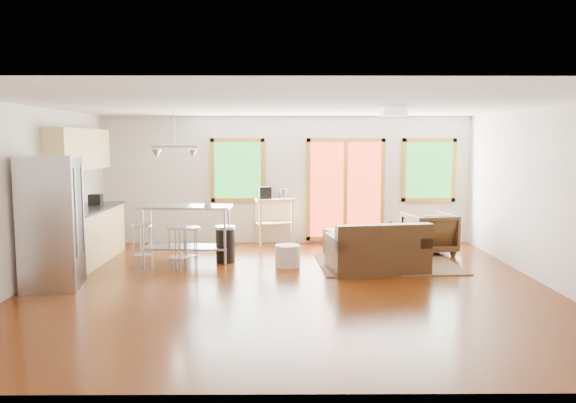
{
  "coord_description": "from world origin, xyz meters",
  "views": [
    {
      "loc": [
        -0.06,
        -7.96,
        2.1
      ],
      "look_at": [
        0.0,
        0.3,
        1.2
      ],
      "focal_mm": 35.0,
      "sensor_mm": 36.0,
      "label": 1
    }
  ],
  "objects_px": {
    "coffee_table": "(396,243)",
    "kitchen_cart": "(273,205)",
    "armchair": "(429,231)",
    "island": "(186,223)",
    "rug": "(387,264)",
    "refrigerator": "(52,223)",
    "loveseat": "(378,252)",
    "ottoman": "(345,241)"
  },
  "relations": [
    {
      "from": "coffee_table",
      "to": "kitchen_cart",
      "type": "bearing_deg",
      "value": 145.06
    },
    {
      "from": "armchair",
      "to": "island",
      "type": "height_order",
      "value": "island"
    },
    {
      "from": "rug",
      "to": "armchair",
      "type": "distance_m",
      "value": 1.38
    },
    {
      "from": "coffee_table",
      "to": "island",
      "type": "relative_size",
      "value": 0.62
    },
    {
      "from": "kitchen_cart",
      "to": "refrigerator",
      "type": "bearing_deg",
      "value": -131.86
    },
    {
      "from": "island",
      "to": "loveseat",
      "type": "bearing_deg",
      "value": -14.06
    },
    {
      "from": "loveseat",
      "to": "armchair",
      "type": "relative_size",
      "value": 1.95
    },
    {
      "from": "coffee_table",
      "to": "island",
      "type": "distance_m",
      "value": 3.69
    },
    {
      "from": "coffee_table",
      "to": "loveseat",
      "type": "bearing_deg",
      "value": -117.86
    },
    {
      "from": "ottoman",
      "to": "kitchen_cart",
      "type": "distance_m",
      "value": 1.75
    },
    {
      "from": "armchair",
      "to": "island",
      "type": "relative_size",
      "value": 0.53
    },
    {
      "from": "coffee_table",
      "to": "island",
      "type": "bearing_deg",
      "value": -178.21
    },
    {
      "from": "coffee_table",
      "to": "island",
      "type": "xyz_separation_m",
      "value": [
        -3.67,
        -0.11,
        0.37
      ]
    },
    {
      "from": "refrigerator",
      "to": "ottoman",
      "type": "bearing_deg",
      "value": 21.47
    },
    {
      "from": "rug",
      "to": "armchair",
      "type": "relative_size",
      "value": 2.74
    },
    {
      "from": "coffee_table",
      "to": "armchair",
      "type": "relative_size",
      "value": 1.17
    },
    {
      "from": "rug",
      "to": "loveseat",
      "type": "bearing_deg",
      "value": -115.21
    },
    {
      "from": "rug",
      "to": "loveseat",
      "type": "xyz_separation_m",
      "value": [
        -0.26,
        -0.54,
        0.31
      ]
    },
    {
      "from": "loveseat",
      "to": "island",
      "type": "distance_m",
      "value": 3.31
    },
    {
      "from": "ottoman",
      "to": "rug",
      "type": "bearing_deg",
      "value": -58.71
    },
    {
      "from": "loveseat",
      "to": "rug",
      "type": "bearing_deg",
      "value": 55.36
    },
    {
      "from": "armchair",
      "to": "kitchen_cart",
      "type": "relative_size",
      "value": 0.72
    },
    {
      "from": "armchair",
      "to": "ottoman",
      "type": "height_order",
      "value": "armchair"
    },
    {
      "from": "ottoman",
      "to": "kitchen_cart",
      "type": "bearing_deg",
      "value": 146.41
    },
    {
      "from": "island",
      "to": "kitchen_cart",
      "type": "bearing_deg",
      "value": 48.54
    },
    {
      "from": "coffee_table",
      "to": "ottoman",
      "type": "height_order",
      "value": "ottoman"
    },
    {
      "from": "island",
      "to": "kitchen_cart",
      "type": "distance_m",
      "value": 2.22
    },
    {
      "from": "coffee_table",
      "to": "kitchen_cart",
      "type": "height_order",
      "value": "kitchen_cart"
    },
    {
      "from": "armchair",
      "to": "kitchen_cart",
      "type": "bearing_deg",
      "value": -31.04
    },
    {
      "from": "armchair",
      "to": "island",
      "type": "distance_m",
      "value": 4.45
    },
    {
      "from": "rug",
      "to": "island",
      "type": "xyz_separation_m",
      "value": [
        -3.45,
        0.25,
        0.66
      ]
    },
    {
      "from": "rug",
      "to": "refrigerator",
      "type": "height_order",
      "value": "refrigerator"
    },
    {
      "from": "coffee_table",
      "to": "rug",
      "type": "bearing_deg",
      "value": -121.56
    },
    {
      "from": "rug",
      "to": "refrigerator",
      "type": "xyz_separation_m",
      "value": [
        -5.04,
        -1.5,
        0.93
      ]
    },
    {
      "from": "armchair",
      "to": "ottoman",
      "type": "relative_size",
      "value": 1.3
    },
    {
      "from": "loveseat",
      "to": "coffee_table",
      "type": "bearing_deg",
      "value": 52.7
    },
    {
      "from": "loveseat",
      "to": "refrigerator",
      "type": "distance_m",
      "value": 4.91
    },
    {
      "from": "rug",
      "to": "kitchen_cart",
      "type": "xyz_separation_m",
      "value": [
        -1.98,
        1.91,
        0.79
      ]
    },
    {
      "from": "rug",
      "to": "kitchen_cart",
      "type": "bearing_deg",
      "value": 136.03
    },
    {
      "from": "island",
      "to": "refrigerator",
      "type": "bearing_deg",
      "value": -132.25
    },
    {
      "from": "armchair",
      "to": "ottoman",
      "type": "distance_m",
      "value": 1.57
    },
    {
      "from": "loveseat",
      "to": "armchair",
      "type": "xyz_separation_m",
      "value": [
        1.2,
        1.47,
        0.1
      ]
    }
  ]
}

